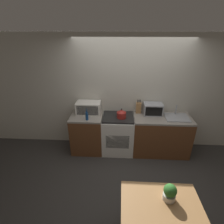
{
  "coord_description": "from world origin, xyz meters",
  "views": [
    {
      "loc": [
        -0.22,
        -2.67,
        2.64
      ],
      "look_at": [
        -0.4,
        0.66,
        1.05
      ],
      "focal_mm": 28.0,
      "sensor_mm": 36.0,
      "label": 1
    }
  ],
  "objects_px": {
    "stove_range": "(118,134)",
    "bottle": "(87,116)",
    "microwave": "(89,108)",
    "toaster_oven": "(153,109)",
    "dining_table": "(160,208)",
    "kettle": "(121,114)"
  },
  "relations": [
    {
      "from": "toaster_oven",
      "to": "stove_range",
      "type": "bearing_deg",
      "value": -169.02
    },
    {
      "from": "stove_range",
      "to": "kettle",
      "type": "relative_size",
      "value": 4.17
    },
    {
      "from": "toaster_oven",
      "to": "dining_table",
      "type": "xyz_separation_m",
      "value": [
        -0.2,
        -2.1,
        -0.4
      ]
    },
    {
      "from": "stove_range",
      "to": "bottle",
      "type": "distance_m",
      "value": 0.87
    },
    {
      "from": "dining_table",
      "to": "bottle",
      "type": "bearing_deg",
      "value": 124.95
    },
    {
      "from": "stove_range",
      "to": "dining_table",
      "type": "xyz_separation_m",
      "value": [
        0.57,
        -1.95,
        0.18
      ]
    },
    {
      "from": "microwave",
      "to": "bottle",
      "type": "bearing_deg",
      "value": -86.92
    },
    {
      "from": "microwave",
      "to": "toaster_oven",
      "type": "height_order",
      "value": "microwave"
    },
    {
      "from": "kettle",
      "to": "microwave",
      "type": "xyz_separation_m",
      "value": [
        -0.74,
        0.18,
        0.04
      ]
    },
    {
      "from": "dining_table",
      "to": "microwave",
      "type": "bearing_deg",
      "value": 120.9
    },
    {
      "from": "kettle",
      "to": "toaster_oven",
      "type": "height_order",
      "value": "toaster_oven"
    },
    {
      "from": "stove_range",
      "to": "bottle",
      "type": "height_order",
      "value": "bottle"
    },
    {
      "from": "microwave",
      "to": "toaster_oven",
      "type": "bearing_deg",
      "value": 0.87
    },
    {
      "from": "stove_range",
      "to": "toaster_oven",
      "type": "relative_size",
      "value": 2.18
    },
    {
      "from": "kettle",
      "to": "toaster_oven",
      "type": "distance_m",
      "value": 0.73
    },
    {
      "from": "kettle",
      "to": "toaster_oven",
      "type": "xyz_separation_m",
      "value": [
        0.7,
        0.2,
        0.04
      ]
    },
    {
      "from": "microwave",
      "to": "toaster_oven",
      "type": "distance_m",
      "value": 1.44
    },
    {
      "from": "bottle",
      "to": "stove_range",
      "type": "bearing_deg",
      "value": 16.66
    },
    {
      "from": "kettle",
      "to": "microwave",
      "type": "height_order",
      "value": "microwave"
    },
    {
      "from": "stove_range",
      "to": "dining_table",
      "type": "bearing_deg",
      "value": -73.63
    },
    {
      "from": "stove_range",
      "to": "toaster_oven",
      "type": "distance_m",
      "value": 0.97
    },
    {
      "from": "bottle",
      "to": "toaster_oven",
      "type": "xyz_separation_m",
      "value": [
        1.42,
        0.34,
        0.03
      ]
    }
  ]
}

